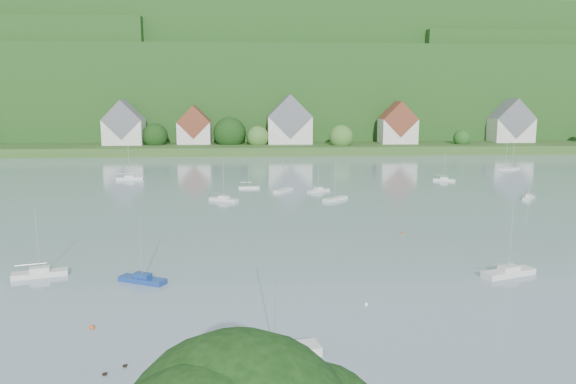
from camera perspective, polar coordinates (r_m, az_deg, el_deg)
The scene contains 17 objects.
far_shore_strip at distance 220.79m, azimuth -1.34°, elevation 4.82°, with size 600.00×60.00×3.00m, color #294E1D.
forested_ridge at distance 288.54m, azimuth -1.82°, elevation 10.21°, with size 620.00×181.22×69.89m.
village_building_0 at distance 212.24m, azimuth -16.31°, elevation 6.41°, with size 14.00×10.40×16.00m.
village_building_1 at distance 210.23m, azimuth -9.48°, elevation 6.43°, with size 12.00×9.36×14.00m.
village_building_2 at distance 208.50m, azimuth 0.16°, elevation 6.95°, with size 16.00×11.44×18.00m.
village_building_3 at distance 212.95m, azimuth 11.08°, elevation 6.61°, with size 13.00×10.40×15.50m.
village_building_4 at distance 232.06m, azimuth 21.71°, elevation 6.38°, with size 15.00×10.40×16.50m.
near_sailboat_1 at distance 64.49m, azimuth -14.57°, elevation -8.52°, with size 5.59×3.74×7.38m.
near_sailboat_2 at distance 45.78m, azimuth -1.32°, elevation -15.85°, with size 7.46×3.58×9.71m.
near_sailboat_3 at distance 69.43m, azimuth 21.48°, elevation -7.54°, with size 6.83×4.01×8.90m.
near_sailboat_6 at distance 70.36m, azimuth -23.88°, elevation -7.50°, with size 6.19×3.25×8.05m.
mooring_buoy_0 at distance 48.08m, azimuth -7.71°, elevation -15.28°, with size 0.43×0.43×0.43m, color #CD4A1E.
mooring_buoy_1 at distance 56.63m, azimuth 7.94°, elevation -11.33°, with size 0.39×0.39×0.39m, color white.
mooring_buoy_3 at distance 85.92m, azimuth 11.57°, elevation -4.13°, with size 0.38×0.38×0.38m, color #CD4A1E.
mooring_buoy_5 at distance 53.79m, azimuth -19.28°, elevation -12.97°, with size 0.47×0.47×0.47m, color #CD4A1E.
duck_pair at distance 45.75m, azimuth -17.16°, elevation -16.87°, with size 1.60×1.44×0.28m.
far_sailboat_cluster at distance 138.97m, azimuth 3.66°, elevation 1.46°, with size 200.43×61.96×8.71m.
Camera 1 is at (-8.57, -19.82, 20.22)m, focal length 35.02 mm.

